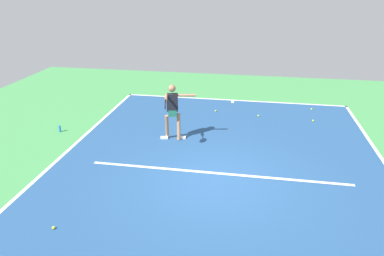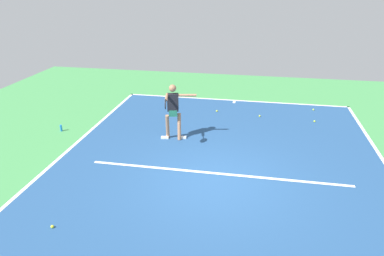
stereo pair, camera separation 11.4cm
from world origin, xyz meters
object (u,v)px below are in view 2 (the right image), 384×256
Objects in this scene: tennis_ball_far_corner at (217,111)px; water_bottle at (61,128)px; tennis_ball_by_baseline at (260,116)px; tennis_ball_by_sideline at (313,110)px; tennis_player at (173,108)px; tennis_ball_near_service_line at (314,121)px; tennis_ball_centre_court at (52,227)px.

water_bottle is (4.88, 2.80, 0.08)m from tennis_ball_far_corner.
tennis_ball_by_sideline is at bearing -151.96° from tennis_ball_by_baseline.
tennis_player is 27.08× the size of tennis_ball_by_sideline.
tennis_ball_far_corner is at bearing -8.57° from tennis_ball_by_baseline.
tennis_player reaches higher than tennis_ball_by_baseline.
tennis_ball_near_service_line is 9.23m from tennis_ball_centre_court.
water_bottle is at bearing 15.85° from tennis_ball_near_service_line.
tennis_ball_near_service_line is at bearing 173.31° from tennis_ball_far_corner.
tennis_ball_by_sideline is at bearing -126.55° from tennis_ball_centre_court.
tennis_ball_far_corner and tennis_ball_by_baseline have the same top height.
tennis_ball_near_service_line is 1.00× the size of tennis_ball_far_corner.
tennis_ball_centre_court and tennis_ball_by_sideline have the same top height.
tennis_ball_by_baseline is (-2.66, -2.48, -1.00)m from tennis_player.
tennis_ball_near_service_line is at bearing 84.82° from tennis_ball_by_sideline.
tennis_ball_near_service_line is at bearing 174.90° from tennis_ball_by_baseline.
tennis_ball_centre_court is 5.21m from water_bottle.
tennis_player is 27.08× the size of tennis_ball_far_corner.
tennis_ball_centre_court is (1.44, 4.70, -1.00)m from tennis_player.
water_bottle reaches higher than tennis_ball_near_service_line.
tennis_ball_far_corner and tennis_ball_centre_court have the same top height.
tennis_ball_far_corner is 0.30× the size of water_bottle.
tennis_ball_near_service_line is 1.26m from tennis_ball_by_sideline.
water_bottle is at bearing 21.51° from tennis_ball_by_baseline.
water_bottle reaches higher than tennis_ball_by_baseline.
tennis_ball_by_baseline is at bearing 28.04° from tennis_ball_by_sideline.
tennis_ball_centre_court is 1.00× the size of tennis_ball_by_sideline.
water_bottle is (8.52, 3.64, 0.08)m from tennis_ball_by_sideline.
water_bottle is at bearing -10.22° from tennis_player.
water_bottle is at bearing -62.57° from tennis_ball_centre_court.
tennis_ball_by_sideline is (-0.11, -1.25, 0.00)m from tennis_ball_near_service_line.
tennis_ball_far_corner is 1.00× the size of tennis_ball_centre_court.
tennis_ball_by_baseline is at bearing 171.43° from tennis_ball_far_corner.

